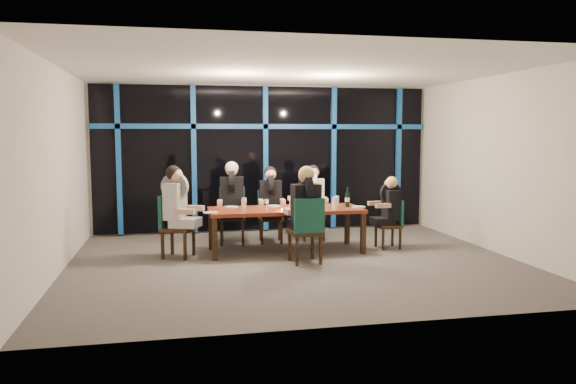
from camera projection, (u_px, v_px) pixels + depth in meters
The scene contains 29 objects.
room at pixel (296, 133), 8.64m from camera, with size 7.04×7.00×3.02m.
window_wall at pixel (266, 156), 11.55m from camera, with size 6.86×0.43×2.94m.
dining_table at pixel (286, 212), 9.56m from camera, with size 2.60×1.00×0.75m.
chair_far_left at pixel (232, 212), 10.34m from camera, with size 0.53×0.53×1.03m.
chair_far_mid at pixel (270, 213), 10.47m from camera, with size 0.48×0.48×0.96m.
chair_far_right at pixel (313, 211), 10.74m from camera, with size 0.51×0.51×0.97m.
chair_end_left at pixel (173, 223), 9.14m from camera, with size 0.63×0.63×1.03m.
chair_end_right at pixel (392, 221), 9.88m from camera, with size 0.42×0.42×0.87m.
chair_near_mid at pixel (307, 227), 8.67m from camera, with size 0.52×0.52×1.04m.
diner_far_left at pixel (232, 191), 10.21m from camera, with size 0.54×0.67×1.00m.
diner_far_mid at pixel (271, 193), 10.35m from camera, with size 0.50×0.61×0.94m.
diner_far_right at pixel (313, 191), 10.62m from camera, with size 0.52×0.64×0.95m.
diner_end_left at pixel (177, 198), 9.08m from camera, with size 0.70×0.64×1.00m.
diner_end_right at pixel (389, 202), 9.83m from camera, with size 0.55×0.44×0.84m.
diner_near_mid at pixel (305, 200), 8.71m from camera, with size 0.54×0.67×1.01m.
plate_far_left at pixel (232, 207), 9.67m from camera, with size 0.24×0.24×0.01m, color white.
plate_far_mid at pixel (274, 206), 9.81m from camera, with size 0.24×0.24×0.01m, color white.
plate_far_right at pixel (317, 204), 10.07m from camera, with size 0.24×0.24×0.01m, color white.
plate_end_left at pixel (211, 212), 8.99m from camera, with size 0.24×0.24×0.01m, color white.
plate_end_right at pixel (358, 207), 9.70m from camera, with size 0.24×0.24×0.01m, color white.
plate_near_mid at pixel (294, 210), 9.27m from camera, with size 0.24×0.24×0.01m, color white.
wine_bottle at pixel (347, 199), 9.71m from camera, with size 0.08×0.08×0.35m.
water_pitcher at pixel (335, 203), 9.49m from camera, with size 0.12×0.11×0.19m.
tea_light at pixel (283, 210), 9.22m from camera, with size 0.05×0.05×0.03m, color #FFAC4C.
wine_glass_a at pixel (266, 202), 9.37m from camera, with size 0.07×0.07×0.17m.
wine_glass_b at pixel (290, 199), 9.73m from camera, with size 0.07×0.07×0.19m.
wine_glass_c at pixel (315, 199), 9.68m from camera, with size 0.07×0.07×0.19m.
wine_glass_d at pixel (244, 201), 9.43m from camera, with size 0.08×0.08×0.20m.
wine_glass_e at pixel (337, 199), 9.78m from camera, with size 0.07×0.07×0.19m.
Camera 1 is at (-1.87, -8.48, 2.02)m, focal length 35.00 mm.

